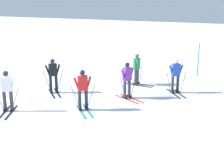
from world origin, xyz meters
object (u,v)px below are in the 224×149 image
object	(u,v)px
skier_purple	(127,79)
skier_blue	(176,75)
skier_green	(137,68)
trail_marker_pole	(198,60)
skier_white	(7,90)
skier_red	(83,89)
skier_black	(53,75)

from	to	relation	value
skier_purple	skier_blue	distance (m)	2.56
skier_green	trail_marker_pole	world-z (taller)	trail_marker_pole
skier_purple	trail_marker_pole	xyz separation A→B (m)	(1.60, 5.96, 0.09)
skier_white	skier_green	bearing A→B (deg)	67.38
skier_red	skier_blue	world-z (taller)	same
skier_green	skier_white	distance (m)	6.85
skier_purple	skier_black	bearing A→B (deg)	-161.30
skier_red	skier_blue	distance (m)	4.93
skier_white	skier_blue	world-z (taller)	same
skier_red	skier_white	distance (m)	3.05
skier_purple	trail_marker_pole	world-z (taller)	trail_marker_pole
skier_green	trail_marker_pole	distance (m)	4.33
skier_red	trail_marker_pole	world-z (taller)	trail_marker_pole
skier_black	trail_marker_pole	xyz separation A→B (m)	(5.10, 7.15, 0.09)
skier_red	skier_black	xyz separation A→B (m)	(-2.71, 1.12, 0.00)
trail_marker_pole	skier_green	bearing A→B (deg)	-121.63
skier_black	skier_blue	distance (m)	6.02
skier_green	skier_white	bearing A→B (deg)	-112.62
skier_black	skier_blue	xyz separation A→B (m)	(5.11, 3.18, -0.00)
trail_marker_pole	skier_purple	bearing A→B (deg)	-105.02
skier_green	trail_marker_pole	size ratio (longest dim) A/B	0.85
skier_black	skier_blue	bearing A→B (deg)	31.94
skier_white	skier_purple	world-z (taller)	same
skier_red	skier_purple	world-z (taller)	same
skier_green	skier_black	world-z (taller)	same
skier_purple	trail_marker_pole	bearing A→B (deg)	74.98
skier_white	skier_purple	size ratio (longest dim) A/B	1.00
skier_green	skier_purple	xyz separation A→B (m)	(0.67, -2.28, -0.00)
skier_blue	skier_purple	bearing A→B (deg)	-128.77
trail_marker_pole	skier_black	bearing A→B (deg)	-125.53
skier_green	skier_purple	size ratio (longest dim) A/B	1.00
skier_black	skier_purple	distance (m)	3.70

